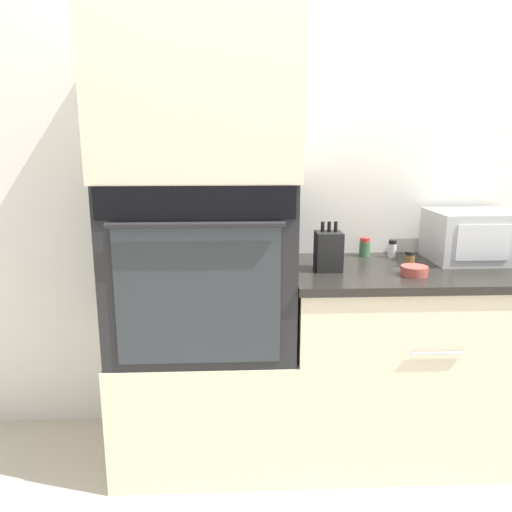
{
  "coord_description": "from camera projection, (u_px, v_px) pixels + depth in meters",
  "views": [
    {
      "loc": [
        -0.26,
        -1.83,
        1.46
      ],
      "look_at": [
        -0.17,
        0.21,
        0.98
      ],
      "focal_mm": 35.0,
      "sensor_mm": 36.0,
      "label": 1
    }
  ],
  "objects": [
    {
      "name": "oven_cabinet_upper",
      "position": [
        198.0,
        96.0,
        2.03
      ],
      "size": [
        0.8,
        0.6,
        0.67
      ],
      "color": "beige",
      "rests_on": "wall_oven"
    },
    {
      "name": "microwave",
      "position": [
        472.0,
        236.0,
        2.34
      ],
      "size": [
        0.39,
        0.31,
        0.24
      ],
      "color": "#B2B5BA",
      "rests_on": "counter_unit"
    },
    {
      "name": "oven_cabinet_base",
      "position": [
        206.0,
        398.0,
        2.34
      ],
      "size": [
        0.8,
        0.6,
        0.56
      ],
      "color": "beige",
      "rests_on": "ground_plane"
    },
    {
      "name": "condiment_jar_near",
      "position": [
        410.0,
        259.0,
        2.24
      ],
      "size": [
        0.05,
        0.05,
        0.07
      ],
      "color": "brown",
      "rests_on": "counter_unit"
    },
    {
      "name": "wall_oven",
      "position": [
        202.0,
        264.0,
        2.19
      ],
      "size": [
        0.77,
        0.64,
        0.74
      ],
      "color": "black",
      "rests_on": "oven_cabinet_base"
    },
    {
      "name": "wall_back",
      "position": [
        286.0,
        183.0,
        2.46
      ],
      "size": [
        8.0,
        0.05,
        2.5
      ],
      "color": "silver",
      "rests_on": "ground_plane"
    },
    {
      "name": "condiment_jar_far",
      "position": [
        392.0,
        249.0,
        2.42
      ],
      "size": [
        0.04,
        0.04,
        0.09
      ],
      "color": "silver",
      "rests_on": "counter_unit"
    },
    {
      "name": "condiment_jar_mid",
      "position": [
        365.0,
        247.0,
        2.44
      ],
      "size": [
        0.05,
        0.05,
        0.09
      ],
      "color": "#427047",
      "rests_on": "counter_unit"
    },
    {
      "name": "counter_unit",
      "position": [
        409.0,
        360.0,
        2.34
      ],
      "size": [
        1.13,
        0.63,
        0.9
      ],
      "color": "beige",
      "rests_on": "ground_plane"
    },
    {
      "name": "knife_block",
      "position": [
        328.0,
        251.0,
        2.17
      ],
      "size": [
        0.11,
        0.11,
        0.22
      ],
      "color": "black",
      "rests_on": "counter_unit"
    },
    {
      "name": "bowl",
      "position": [
        414.0,
        271.0,
        2.1
      ],
      "size": [
        0.11,
        0.11,
        0.04
      ],
      "color": "#B24C42",
      "rests_on": "counter_unit"
    },
    {
      "name": "ground_plane",
      "position": [
        297.0,
        491.0,
        2.13
      ],
      "size": [
        12.0,
        12.0,
        0.0
      ],
      "primitive_type": "plane",
      "color": "beige"
    }
  ]
}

